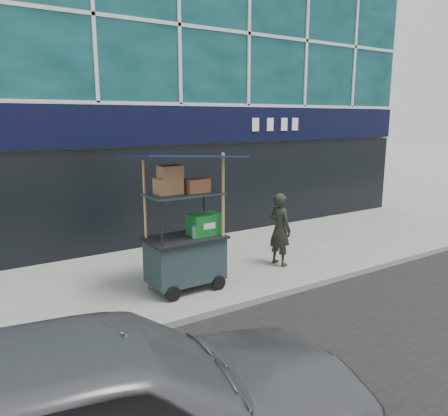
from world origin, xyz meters
TOP-DOWN VIEW (x-y plane):
  - ground at (0.00, 0.00)m, footprint 80.00×80.00m
  - curb at (0.00, -0.20)m, footprint 80.00×0.18m
  - building at (0.00, 6.95)m, footprint 16.00×6.20m
  - vendor_cart at (-1.42, 1.01)m, footprint 1.90×1.35m
  - vendor_man at (0.87, 1.12)m, footprint 0.43×0.60m

SIDE VIEW (x-z plane):
  - ground at x=0.00m, z-range 0.00..0.00m
  - curb at x=0.00m, z-range 0.00..0.12m
  - vendor_man at x=0.87m, z-range 0.00..1.55m
  - vendor_cart at x=-1.42m, z-range -0.38..2.16m
  - building at x=0.00m, z-range 0.02..12.02m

